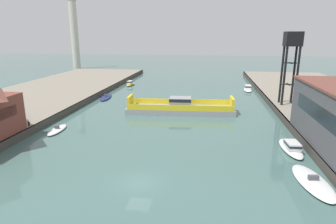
# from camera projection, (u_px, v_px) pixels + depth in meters

# --- Properties ---
(ground_plane) EXTENTS (400.00, 400.00, 0.00)m
(ground_plane) POSITION_uv_depth(u_px,v_px,m) (139.00, 183.00, 30.47)
(ground_plane) COLOR #476B66
(chain_ferry) EXTENTS (21.68, 6.96, 3.30)m
(chain_ferry) POSITION_uv_depth(u_px,v_px,m) (180.00, 108.00, 57.99)
(chain_ferry) COLOR #939399
(chain_ferry) RESTS_ON ground
(moored_boat_near_left) EXTENTS (2.66, 7.47, 1.43)m
(moored_boat_near_left) POSITION_uv_depth(u_px,v_px,m) (291.00, 147.00, 38.85)
(moored_boat_near_left) COLOR white
(moored_boat_near_left) RESTS_ON ground
(moored_boat_near_right) EXTENTS (2.69, 7.02, 1.48)m
(moored_boat_near_right) POSITION_uv_depth(u_px,v_px,m) (248.00, 89.00, 81.27)
(moored_boat_near_right) COLOR white
(moored_boat_near_right) RESTS_ON ground
(moored_boat_mid_left) EXTENTS (3.80, 8.52, 0.99)m
(moored_boat_mid_left) POSITION_uv_depth(u_px,v_px,m) (313.00, 182.00, 30.27)
(moored_boat_mid_left) COLOR white
(moored_boat_mid_left) RESTS_ON ground
(moored_boat_mid_right) EXTENTS (2.28, 5.66, 1.51)m
(moored_boat_mid_right) POSITION_uv_depth(u_px,v_px,m) (130.00, 84.00, 89.34)
(moored_boat_mid_right) COLOR yellow
(moored_boat_mid_right) RESTS_ON ground
(moored_boat_far_left) EXTENTS (2.27, 5.99, 0.91)m
(moored_boat_far_left) POSITION_uv_depth(u_px,v_px,m) (57.00, 130.00, 47.04)
(moored_boat_far_left) COLOR white
(moored_boat_far_left) RESTS_ON ground
(moored_boat_far_right) EXTENTS (3.34, 8.33, 0.90)m
(moored_boat_far_right) POSITION_uv_depth(u_px,v_px,m) (106.00, 97.00, 71.58)
(moored_boat_far_right) COLOR navy
(moored_boat_far_right) RESTS_ON ground
(crane_tower) EXTENTS (3.14, 3.14, 14.53)m
(crane_tower) POSITION_uv_depth(u_px,v_px,m) (292.00, 48.00, 57.17)
(crane_tower) COLOR black
(crane_tower) RESTS_ON quay_right
(bollard_left_aft) EXTENTS (0.32, 0.32, 0.71)m
(bollard_left_aft) POSITION_uv_depth(u_px,v_px,m) (7.00, 134.00, 40.50)
(bollard_left_aft) COLOR black
(bollard_left_aft) RESTS_ON quay_left
(bollard_right_aft) EXTENTS (0.32, 0.32, 0.71)m
(bollard_right_aft) POSITION_uv_depth(u_px,v_px,m) (322.00, 150.00, 34.93)
(bollard_right_aft) COLOR black
(bollard_right_aft) RESTS_ON quay_right
(bollard_left_far) EXTENTS (0.32, 0.32, 0.71)m
(bollard_left_far) POSITION_uv_depth(u_px,v_px,m) (29.00, 123.00, 45.41)
(bollard_left_far) COLOR black
(bollard_left_far) RESTS_ON quay_left
(bollard_right_far) EXTENTS (0.32, 0.32, 0.71)m
(bollard_right_far) POSITION_uv_depth(u_px,v_px,m) (307.00, 134.00, 40.61)
(bollard_right_far) COLOR black
(bollard_right_far) RESTS_ON quay_right
(smokestack_distant_a) EXTENTS (3.62, 3.62, 31.90)m
(smokestack_distant_a) POSITION_uv_depth(u_px,v_px,m) (74.00, 31.00, 130.38)
(smokestack_distant_a) COLOR beige
(smokestack_distant_a) RESTS_ON ground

